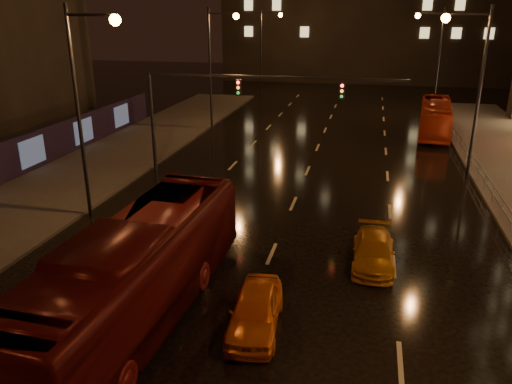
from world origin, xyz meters
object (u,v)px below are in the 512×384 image
taxi_far (373,251)px  bus_curb (435,117)px  bus_red (136,274)px  taxi_near (255,310)px

taxi_far → bus_curb: bearing=79.0°
bus_red → taxi_far: (7.50, 5.70, -1.15)m
bus_red → taxi_far: size_ratio=3.11×
bus_red → bus_curb: bus_red is taller
bus_red → bus_curb: size_ratio=1.24×
bus_red → taxi_near: bearing=8.5°
bus_red → taxi_far: bearing=39.6°
bus_red → taxi_near: 4.01m
bus_red → bus_curb: 32.70m
bus_red → taxi_far: bus_red is taller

